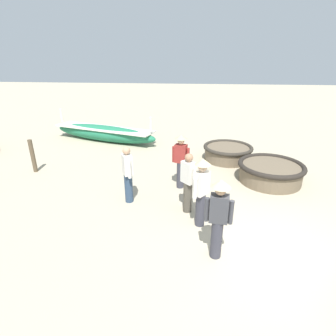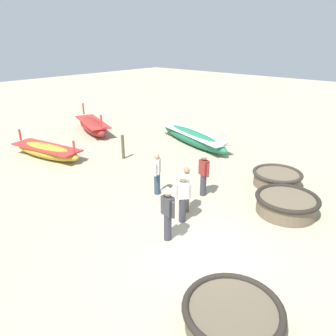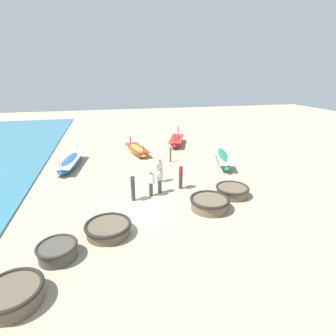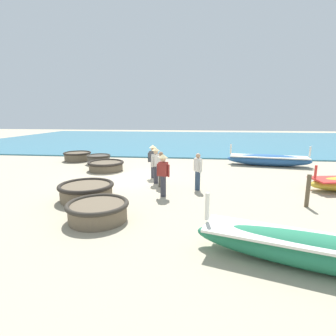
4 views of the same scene
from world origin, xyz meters
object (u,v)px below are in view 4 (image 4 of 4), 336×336
at_px(coracle_far_left, 98,210).
at_px(fisherman_standing_left, 161,168).
at_px(coracle_far_right, 77,156).
at_px(fisherman_hauling, 156,163).
at_px(coracle_front_right, 99,159).
at_px(coracle_tilted, 86,191).
at_px(mooring_post_inland, 308,191).
at_px(fisherman_by_coracle, 153,159).
at_px(coracle_nearest, 106,165).
at_px(long_boat_green_hull, 328,253).
at_px(fisherman_crouching, 163,172).
at_px(long_boat_ochre_hull, 268,160).
at_px(fisherman_with_hat, 198,171).

bearing_deg(coracle_far_left, fisherman_standing_left, 160.95).
bearing_deg(coracle_far_right, fisherman_hauling, 50.11).
xyz_separation_m(coracle_front_right, coracle_tilted, (7.01, 2.26, 0.02)).
relative_size(coracle_far_right, mooring_post_inland, 1.60).
distance_m(coracle_far_right, fisherman_by_coracle, 7.44).
bearing_deg(coracle_nearest, fisherman_by_coracle, 64.68).
height_order(coracle_tilted, long_boat_green_hull, long_boat_green_hull).
relative_size(fisherman_hauling, mooring_post_inland, 1.45).
bearing_deg(fisherman_crouching, long_boat_ochre_hull, 140.79).
distance_m(long_boat_green_hull, fisherman_hauling, 7.96).
distance_m(long_boat_ochre_hull, fisherman_with_hat, 7.36).
distance_m(coracle_nearest, fisherman_standing_left, 4.74).
height_order(coracle_nearest, coracle_far_right, coracle_far_right).
xyz_separation_m(coracle_nearest, coracle_far_left, (6.95, 2.25, 0.02)).
height_order(coracle_nearest, fisherman_hauling, fisherman_hauling).
distance_m(coracle_far_left, long_boat_ochre_hull, 12.02).
xyz_separation_m(coracle_far_left, fisherman_by_coracle, (-5.54, 0.72, 0.64)).
bearing_deg(coracle_front_right, long_boat_green_hull, 39.96).
height_order(coracle_far_right, coracle_tilted, coracle_tilted).
bearing_deg(mooring_post_inland, long_boat_ochre_hull, 175.70).
relative_size(long_boat_green_hull, fisherman_standing_left, 3.54).
relative_size(fisherman_by_coracle, fisherman_hauling, 1.00).
bearing_deg(mooring_post_inland, fisherman_crouching, -96.92).
height_order(fisherman_by_coracle, fisherman_crouching, same).
relative_size(coracle_front_right, long_boat_ochre_hull, 0.30).
xyz_separation_m(long_boat_ochre_hull, fisherman_by_coracle, (3.99, -6.59, 0.59)).
height_order(long_boat_green_hull, fisherman_by_coracle, fisherman_by_coracle).
xyz_separation_m(coracle_far_left, mooring_post_inland, (-1.97, 6.74, 0.26)).
relative_size(coracle_far_left, fisherman_hauling, 1.13).
xyz_separation_m(coracle_far_right, long_boat_green_hull, (11.79, 10.97, 0.06)).
bearing_deg(coracle_front_right, fisherman_standing_left, 44.22).
relative_size(long_boat_green_hull, fisherman_hauling, 3.33).
relative_size(coracle_front_right, long_boat_green_hull, 0.27).
xyz_separation_m(coracle_nearest, fisherman_by_coracle, (1.41, 2.97, 0.67)).
height_order(long_boat_ochre_hull, fisherman_with_hat, fisherman_with_hat).
height_order(long_boat_green_hull, fisherman_standing_left, fisherman_standing_left).
bearing_deg(coracle_far_left, long_boat_ochre_hull, 142.53).
xyz_separation_m(coracle_tilted, mooring_post_inland, (-0.13, 7.90, 0.23)).
bearing_deg(coracle_front_right, long_boat_ochre_hull, 93.69).
height_order(coracle_nearest, fisherman_with_hat, fisherman_with_hat).
xyz_separation_m(long_boat_green_hull, mooring_post_inland, (-3.93, 1.10, 0.19)).
xyz_separation_m(coracle_nearest, fisherman_with_hat, (3.33, 5.22, 0.55)).
xyz_separation_m(fisherman_standing_left, mooring_post_inland, (1.97, 5.38, -0.26)).
height_order(fisherman_crouching, mooring_post_inland, fisherman_crouching).
relative_size(coracle_far_right, fisherman_crouching, 1.10).
bearing_deg(coracle_tilted, coracle_front_right, -162.16).
height_order(coracle_front_right, coracle_tilted, coracle_tilted).
height_order(fisherman_with_hat, mooring_post_inland, fisherman_with_hat).
height_order(long_boat_ochre_hull, fisherman_standing_left, fisherman_standing_left).
xyz_separation_m(coracle_front_right, coracle_far_right, (-0.98, -1.91, 0.01)).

